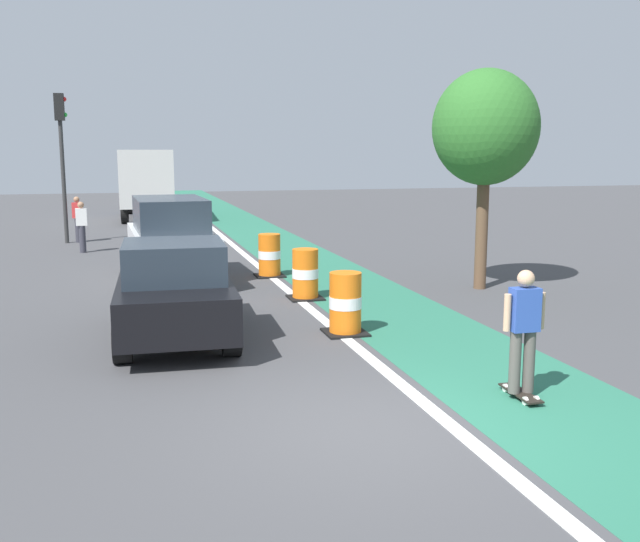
{
  "coord_description": "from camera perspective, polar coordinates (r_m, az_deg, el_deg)",
  "views": [
    {
      "loc": [
        -2.7,
        -7.44,
        3.17
      ],
      "look_at": [
        0.59,
        4.43,
        1.1
      ],
      "focal_mm": 40.12,
      "sensor_mm": 36.0,
      "label": 1
    }
  ],
  "objects": [
    {
      "name": "street_tree_sidewalk",
      "position": [
        16.84,
        13.06,
        10.99
      ],
      "size": [
        2.4,
        2.4,
        5.0
      ],
      "color": "brown",
      "rests_on": "ground"
    },
    {
      "name": "delivery_truck_down_block",
      "position": [
        34.92,
        -13.52,
        7.1
      ],
      "size": [
        2.74,
        7.72,
        3.23
      ],
      "color": "beige",
      "rests_on": "ground"
    },
    {
      "name": "traffic_barrel_front",
      "position": [
        12.5,
        2.03,
        -2.64
      ],
      "size": [
        0.73,
        0.73,
        1.09
      ],
      "color": "orange",
      "rests_on": "ground"
    },
    {
      "name": "parked_sedan_nearest",
      "position": [
        12.3,
        -11.53,
        -1.61
      ],
      "size": [
        2.07,
        4.18,
        1.7
      ],
      "color": "black",
      "rests_on": "ground"
    },
    {
      "name": "traffic_barrel_back",
      "position": [
        18.29,
        -4.05,
        1.22
      ],
      "size": [
        0.73,
        0.73,
        1.09
      ],
      "color": "orange",
      "rests_on": "ground"
    },
    {
      "name": "parked_suv_second",
      "position": [
        18.07,
        -11.82,
        2.55
      ],
      "size": [
        2.06,
        4.67,
        2.04
      ],
      "color": "silver",
      "rests_on": "ground"
    },
    {
      "name": "lane_divider_stripe",
      "position": [
        20.02,
        -4.95,
        0.41
      ],
      "size": [
        0.2,
        80.0,
        0.01
      ],
      "primitive_type": "cube",
      "color": "silver",
      "rests_on": "ground"
    },
    {
      "name": "traffic_barrel_mid",
      "position": [
        15.46,
        -1.18,
        -0.29
      ],
      "size": [
        0.73,
        0.73,
        1.09
      ],
      "color": "orange",
      "rests_on": "ground"
    },
    {
      "name": "ground_plane",
      "position": [
        8.52,
        4.21,
        -12.31
      ],
      "size": [
        100.0,
        100.0,
        0.0
      ],
      "primitive_type": "plane",
      "color": "#424244"
    },
    {
      "name": "pedestrian_crossing",
      "position": [
        26.47,
        -18.78,
        4.03
      ],
      "size": [
        0.34,
        0.2,
        1.61
      ],
      "color": "#33333D",
      "rests_on": "ground"
    },
    {
      "name": "bike_lane_strip",
      "position": [
        20.34,
        -0.8,
        0.58
      ],
      "size": [
        2.5,
        80.0,
        0.01
      ],
      "primitive_type": "cube",
      "color": "#286B51",
      "rests_on": "ground"
    },
    {
      "name": "pedestrian_waiting",
      "position": [
        23.72,
        -18.47,
        3.47
      ],
      "size": [
        0.34,
        0.2,
        1.61
      ],
      "color": "#33333D",
      "rests_on": "ground"
    },
    {
      "name": "traffic_light_corner",
      "position": [
        26.32,
        -19.92,
        9.7
      ],
      "size": [
        0.41,
        0.32,
        5.1
      ],
      "color": "#2D2D2D",
      "rests_on": "ground"
    },
    {
      "name": "skateboarder_on_lane",
      "position": [
        9.53,
        15.93,
        -4.53
      ],
      "size": [
        0.57,
        0.81,
        1.69
      ],
      "color": "black",
      "rests_on": "ground"
    }
  ]
}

